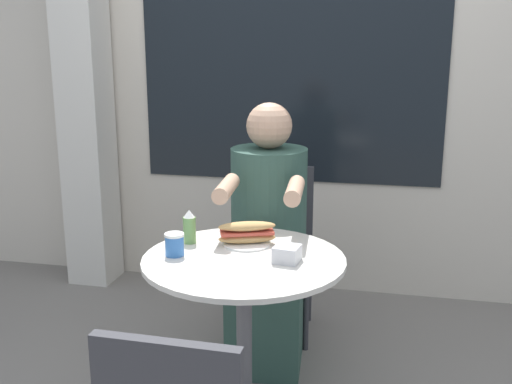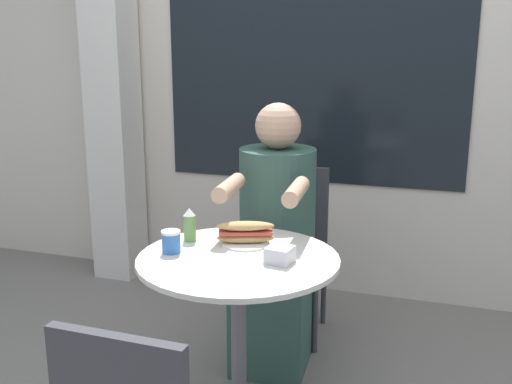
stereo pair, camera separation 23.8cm
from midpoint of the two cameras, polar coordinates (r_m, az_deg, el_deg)
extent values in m
cube|color=beige|center=(3.59, 8.64, 12.26)|extent=(8.00, 0.08, 2.80)
cube|color=black|center=(3.55, 7.36, 12.65)|extent=(1.79, 0.01, 1.47)
cube|color=beige|center=(3.87, -11.81, 9.27)|extent=(0.26, 0.26, 2.40)
cylinder|color=beige|center=(2.25, 1.34, -6.49)|extent=(0.76, 0.76, 0.02)
cylinder|color=#515156|center=(2.39, 1.29, -14.41)|extent=(0.06, 0.06, 0.68)
cube|color=#333338|center=(3.10, 5.36, -6.04)|extent=(0.41, 0.41, 0.02)
cube|color=#333338|center=(3.20, 5.91, -1.29)|extent=(0.35, 0.06, 0.42)
cylinder|color=#333338|center=(3.02, 7.95, -11.33)|extent=(0.03, 0.03, 0.43)
cylinder|color=#333338|center=(3.06, 1.69, -10.81)|extent=(0.03, 0.03, 0.43)
cylinder|color=#333338|center=(3.32, 8.55, -8.94)|extent=(0.03, 0.03, 0.43)
cylinder|color=#333338|center=(3.36, 2.87, -8.50)|extent=(0.03, 0.03, 0.43)
cube|color=#2D4C42|center=(2.92, 4.07, -11.86)|extent=(0.37, 0.47, 0.45)
cylinder|color=#2D4C42|center=(2.80, 4.48, -1.75)|extent=(0.35, 0.35, 0.58)
sphere|color=tan|center=(2.72, 4.64, 6.28)|extent=(0.21, 0.21, 0.21)
cylinder|color=tan|center=(2.43, 6.64, 0.01)|extent=(0.09, 0.29, 0.07)
cylinder|color=tan|center=(2.48, 0.13, 0.38)|extent=(0.09, 0.29, 0.07)
cylinder|color=white|center=(2.38, 1.87, -4.96)|extent=(0.19, 0.19, 0.01)
ellipsoid|color=tan|center=(2.37, 1.88, -4.44)|extent=(0.24, 0.14, 0.04)
cube|color=#B74233|center=(2.36, 1.88, -3.87)|extent=(0.22, 0.14, 0.01)
ellipsoid|color=tan|center=(2.36, 1.89, -3.30)|extent=(0.24, 0.14, 0.04)
cylinder|color=#336BB7|center=(2.29, -5.15, -4.90)|extent=(0.07, 0.07, 0.08)
cylinder|color=white|center=(2.27, -5.17, -3.87)|extent=(0.07, 0.07, 0.01)
cube|color=silver|center=(2.19, 5.42, -6.03)|extent=(0.10, 0.10, 0.06)
cylinder|color=#66934C|center=(2.41, -3.54, -3.48)|extent=(0.05, 0.05, 0.11)
cone|color=white|center=(2.39, -3.56, -1.93)|extent=(0.05, 0.05, 0.03)
camera|label=1|loc=(0.12, -87.14, 0.71)|focal=42.00mm
camera|label=2|loc=(0.12, 92.86, -0.71)|focal=42.00mm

